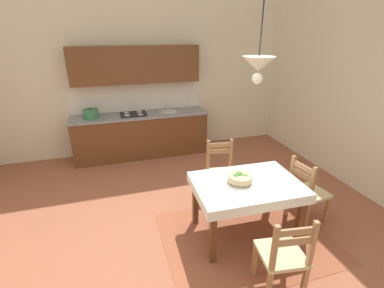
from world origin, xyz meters
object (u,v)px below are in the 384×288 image
Objects in this scene: kitchen_cabinetry at (140,115)px; pendant_lamp at (258,65)px; dining_chair_camera_side at (283,256)px; dining_chair_window_side at (307,192)px; fruit_bowl at (240,178)px; dining_table at (246,192)px; dining_chair_kitchen_side at (221,173)px.

pendant_lamp reaches higher than kitchen_cabinetry.
dining_chair_camera_side is 1.16× the size of pendant_lamp.
dining_chair_window_side and dining_chair_camera_side have the same top height.
dining_table is at bearing -24.25° from fruit_bowl.
fruit_bowl is 1.35m from pendant_lamp.
dining_chair_camera_side is 3.10× the size of fruit_bowl.
kitchen_cabinetry is 3.48m from dining_chair_window_side.
kitchen_cabinetry is at bearing 105.82° from pendant_lamp.
fruit_bowl is (-0.11, -0.82, 0.37)m from dining_chair_kitchen_side.
pendant_lamp reaches higher than dining_chair_window_side.
dining_chair_window_side reaches higher than fruit_bowl.
dining_chair_kitchen_side is at bearing -65.12° from kitchen_cabinetry.
fruit_bowl is (-0.08, 0.04, 0.20)m from dining_table.
dining_chair_window_side is 1.16× the size of pendant_lamp.
dining_table is at bearing 86.84° from dining_chair_camera_side.
fruit_bowl is at bearing 155.75° from dining_table.
dining_chair_camera_side is at bearing -76.98° from kitchen_cabinetry.
dining_chair_kitchen_side is at bearing 84.88° from pendant_lamp.
pendant_lamp is (-0.09, -1.00, 1.71)m from dining_chair_kitchen_side.
kitchen_cabinetry is 2.91× the size of dining_chair_camera_side.
dining_chair_window_side is (1.85, -2.91, -0.41)m from kitchen_cabinetry.
dining_chair_kitchen_side is 0.91m from fruit_bowl.
dining_table is 0.94m from dining_chair_window_side.
pendant_lamp is (0.02, -0.17, 1.34)m from fruit_bowl.
kitchen_cabinetry is at bearing 114.88° from dining_chair_kitchen_side.
dining_chair_window_side is (0.92, 0.01, -0.18)m from dining_table.
dining_chair_kitchen_side is at bearing 136.32° from dining_chair_window_side.
pendant_lamp reaches higher than dining_chair_kitchen_side.
pendant_lamp is (-0.02, 0.75, 1.71)m from dining_chair_camera_side.
fruit_bowl is (-0.03, 0.93, 0.37)m from dining_chair_camera_side.
dining_chair_window_side is 1.00× the size of dining_chair_kitchen_side.
pendant_lamp is at bearing -83.97° from fruit_bowl.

